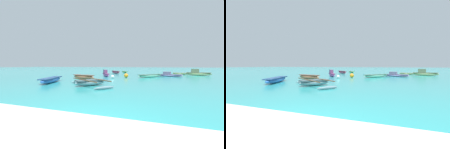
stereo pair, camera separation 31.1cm
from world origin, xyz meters
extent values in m
plane|color=teal|center=(0.00, 0.00, 0.00)|extent=(240.00, 240.00, 0.00)
ellipsoid|color=#79C0A0|center=(0.24, 17.05, 0.21)|extent=(2.99, 3.59, 0.41)
cube|color=#4F7664|center=(0.24, 17.05, 0.37)|extent=(2.77, 3.32, 0.08)
ellipsoid|color=#AF93D1|center=(2.71, 19.54, 0.16)|extent=(3.45, 1.64, 0.31)
cube|color=slate|center=(2.71, 19.54, 0.27)|extent=(3.18, 1.54, 0.08)
cube|color=slate|center=(2.31, 19.65, 0.49)|extent=(1.09, 0.92, 0.35)
ellipsoid|color=#B06946|center=(-6.60, 11.94, 0.24)|extent=(2.95, 1.19, 0.49)
cube|color=brown|center=(-6.60, 11.94, 0.45)|extent=(2.72, 1.12, 0.08)
ellipsoid|color=#95A66D|center=(6.79, 22.84, 0.24)|extent=(3.61, 0.53, 0.48)
cube|color=#5F6849|center=(6.79, 22.84, 0.44)|extent=(3.33, 0.51, 0.08)
cube|color=#5F6849|center=(6.34, 22.83, 0.75)|extent=(1.02, 0.42, 0.53)
ellipsoid|color=slate|center=(-3.31, 7.35, 0.23)|extent=(2.06, 2.40, 0.45)
cube|color=#46575D|center=(-3.31, 7.35, 0.41)|extent=(1.92, 2.23, 0.08)
cylinder|color=brown|center=(-2.99, 7.78, 0.47)|extent=(3.45, 2.58, 0.07)
cylinder|color=brown|center=(-3.64, 6.91, 0.47)|extent=(3.45, 2.58, 0.07)
ellipsoid|color=slate|center=(-5.02, 8.61, 0.10)|extent=(1.07, 1.35, 0.20)
ellipsoid|color=slate|center=(-1.61, 6.09, 0.10)|extent=(1.07, 1.35, 0.20)
ellipsoid|color=#B657A7|center=(-5.70, 16.45, 0.23)|extent=(1.99, 2.43, 0.45)
cube|color=#703C69|center=(-5.70, 16.45, 0.41)|extent=(1.85, 2.25, 0.08)
cube|color=#703C69|center=(-5.90, 16.72, 0.70)|extent=(0.79, 0.85, 0.50)
ellipsoid|color=#A73958|center=(-7.02, 24.65, 0.24)|extent=(2.75, 3.15, 0.48)
cube|color=brown|center=(-7.02, 24.65, 0.44)|extent=(2.54, 2.91, 0.08)
ellipsoid|color=#2E66B8|center=(-7.63, 8.02, 0.23)|extent=(2.15, 4.02, 0.46)
cube|color=navy|center=(-7.63, 8.02, 0.42)|extent=(2.01, 3.71, 0.08)
ellipsoid|color=#77C670|center=(-6.03, 27.76, 0.16)|extent=(2.08, 2.93, 0.32)
cube|color=#4E794A|center=(-6.03, 27.76, 0.28)|extent=(1.93, 2.71, 0.08)
ellipsoid|color=#D9CE83|center=(4.39, 24.75, 0.15)|extent=(2.36, 1.13, 0.30)
cube|color=#847E55|center=(4.39, 24.75, 0.26)|extent=(2.18, 1.06, 0.08)
sphere|color=white|center=(-3.86, 14.04, 0.20)|extent=(0.40, 0.40, 0.40)
sphere|color=orange|center=(-2.61, 15.63, 0.27)|extent=(0.53, 0.53, 0.53)
camera|label=1|loc=(2.12, -2.81, 1.55)|focal=24.00mm
camera|label=2|loc=(2.41, -2.70, 1.55)|focal=24.00mm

